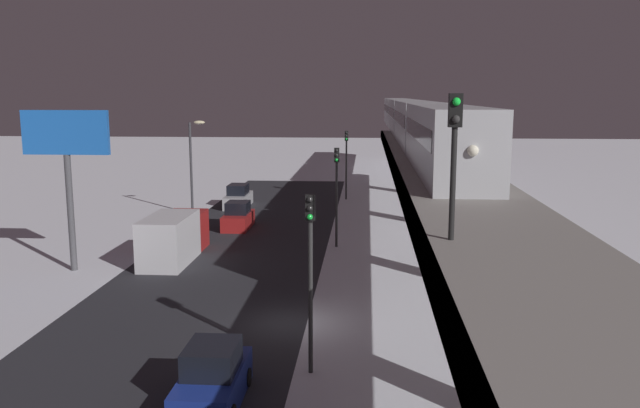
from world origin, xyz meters
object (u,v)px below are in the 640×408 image
sedan_blue (213,380)px  sedan_red (238,217)px  subway_train (410,118)px  traffic_light_near (310,258)px  box_truck (174,237)px  commercial_billboard (66,149)px  traffic_light_far (346,155)px  sedan_silver (238,198)px  traffic_light_mid (337,182)px  rail_signal (454,141)px

sedan_blue → sedan_red: 27.44m
subway_train → traffic_light_near: bearing=81.7°
box_truck → commercial_billboard: 7.89m
traffic_light_near → traffic_light_far: (0.00, -38.31, 0.00)m
sedan_silver → box_truck: (0.20, 18.25, 0.55)m
box_truck → traffic_light_near: (-9.50, 15.32, 2.85)m
traffic_light_near → traffic_light_mid: size_ratio=1.00×
sedan_silver → traffic_light_far: size_ratio=0.74×
sedan_blue → traffic_light_near: (-2.90, -2.54, 3.41)m
sedan_silver → traffic_light_far: 10.98m
traffic_light_mid → commercial_billboard: (14.41, 6.68, 2.63)m
box_truck → rail_signal: bearing=125.7°
sedan_silver → traffic_light_far: traffic_light_far is taller
rail_signal → traffic_light_mid: bearing=-79.5°
subway_train → sedan_red: subway_train is taller
sedan_red → subway_train: bearing=-130.5°
subway_train → rail_signal: bearing=87.9°
sedan_red → sedan_silver: 9.23m
sedan_blue → commercial_billboard: (11.51, -15.00, 6.04)m
rail_signal → sedan_blue: rail_signal is taller
box_truck → traffic_light_near: size_ratio=1.16×
sedan_silver → sedan_blue: bearing=100.1°
subway_train → sedan_silver: 17.89m
subway_train → sedan_blue: subway_train is taller
sedan_red → traffic_light_far: traffic_light_far is taller
traffic_light_mid → commercial_billboard: bearing=24.9°
sedan_red → commercial_billboard: commercial_billboard is taller
traffic_light_near → traffic_light_mid: bearing=-90.0°
sedan_silver → traffic_light_far: (-9.30, -4.74, 3.40)m
traffic_light_mid → commercial_billboard: 16.10m
sedan_red → traffic_light_mid: traffic_light_mid is taller
commercial_billboard → sedan_blue: bearing=127.5°
traffic_light_near → traffic_light_far: bearing=-90.0°
rail_signal → sedan_red: bearing=-67.5°
sedan_blue → sedan_red: (4.60, -27.05, 0.01)m
traffic_light_mid → subway_train: bearing=-105.7°
subway_train → traffic_light_far: bearing=17.6°
sedan_silver → rail_signal: bearing=109.9°
commercial_billboard → box_truck: bearing=-149.8°
traffic_light_far → commercial_billboard: size_ratio=0.72×
subway_train → traffic_light_far: 7.03m
sedan_blue → traffic_light_near: 5.15m
traffic_light_near → box_truck: bearing=-58.2°
sedan_blue → traffic_light_mid: (-2.90, -21.69, 3.41)m
box_truck → sedan_blue: bearing=110.3°
sedan_blue → box_truck: size_ratio=0.56×
traffic_light_far → traffic_light_near: bearing=90.0°
sedan_blue → traffic_light_far: size_ratio=0.65×
sedan_silver → traffic_light_mid: bearing=122.8°
box_truck → commercial_billboard: size_ratio=0.83×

